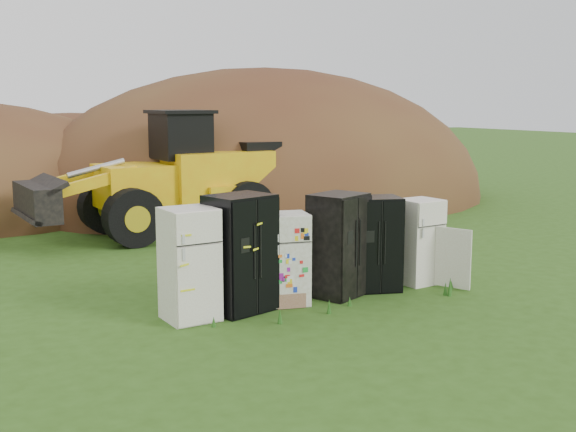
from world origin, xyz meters
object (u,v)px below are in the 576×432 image
Objects in this scene: fridge_dark_mid at (338,245)px; fridge_black_right at (375,244)px; wheel_loader at (152,174)px; fridge_sticker at (287,259)px; fridge_black_side at (240,253)px; fridge_open_door at (419,241)px; fridge_leftmost at (190,264)px.

fridge_dark_mid is 0.84m from fridge_black_right.
fridge_sticker is at bearing -92.71° from wheel_loader.
fridge_black_side is 1.96m from fridge_dark_mid.
fridge_dark_mid reaches higher than fridge_black_right.
fridge_sticker is 2.94m from fridge_open_door.
fridge_open_door is at bearing -14.16° from fridge_black_side.
fridge_black_side is 0.29× the size of wheel_loader.
fridge_dark_mid reaches higher than fridge_leftmost.
fridge_sticker is 1.91m from fridge_black_right.
wheel_loader is at bearing 68.41° from fridge_black_side.
fridge_sticker is (1.81, 0.01, -0.11)m from fridge_leftmost.
fridge_black_side is at bearing 157.71° from fridge_dark_mid.
fridge_black_side is 1.12× the size of fridge_black_right.
wheel_loader reaches higher than fridge_black_right.
wheel_loader is at bearing 103.86° from fridge_sticker.
fridge_open_door is (3.83, -0.06, -0.17)m from fridge_black_side.
fridge_leftmost is at bearing 176.86° from fridge_open_door.
fridge_sticker is 0.98× the size of fridge_open_door.
fridge_open_door is (1.86, -0.04, -0.11)m from fridge_dark_mid.
fridge_black_right is (1.91, -0.01, 0.08)m from fridge_sticker.
fridge_black_side is at bearing -160.73° from fridge_black_right.
wheel_loader is (-2.76, 7.28, 0.81)m from fridge_open_door.
fridge_dark_mid is 0.28× the size of wheel_loader.
fridge_leftmost reaches higher than fridge_open_door.
fridge_black_side reaches higher than fridge_leftmost.
fridge_black_right is at bearing -1.69° from fridge_leftmost.
fridge_leftmost is 1.14× the size of fridge_sticker.
wheel_loader reaches higher than fridge_leftmost.
fridge_black_side is 1.23× the size of fridge_sticker.
fridge_open_door is (2.94, -0.03, 0.02)m from fridge_sticker.
fridge_black_right is (0.83, -0.01, -0.05)m from fridge_dark_mid.
fridge_black_side is 0.91m from fridge_sticker.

